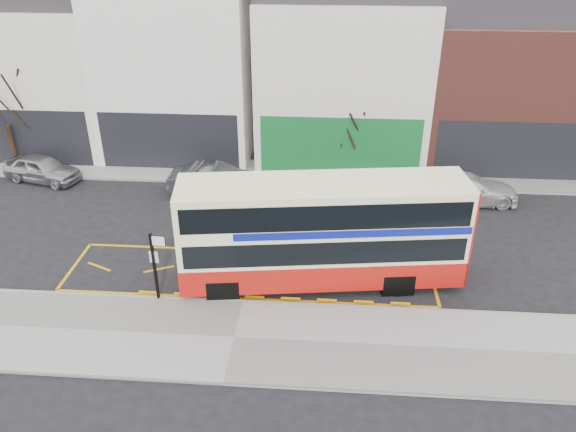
# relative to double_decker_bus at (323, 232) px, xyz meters

# --- Properties ---
(ground) EXTENTS (120.00, 120.00, 0.00)m
(ground) POSITION_rel_double_decker_bus_xyz_m (-2.78, -1.29, -2.16)
(ground) COLOR black
(ground) RESTS_ON ground
(pavement) EXTENTS (40.00, 4.00, 0.15)m
(pavement) POSITION_rel_double_decker_bus_xyz_m (-2.78, -3.59, -2.08)
(pavement) COLOR gray
(pavement) RESTS_ON ground
(kerb) EXTENTS (40.00, 0.15, 0.15)m
(kerb) POSITION_rel_double_decker_bus_xyz_m (-2.78, -1.67, -2.08)
(kerb) COLOR gray
(kerb) RESTS_ON ground
(far_pavement) EXTENTS (50.00, 3.00, 0.15)m
(far_pavement) POSITION_rel_double_decker_bus_xyz_m (-2.78, 9.71, -2.08)
(far_pavement) COLOR gray
(far_pavement) RESTS_ON ground
(road_markings) EXTENTS (14.00, 3.40, 0.01)m
(road_markings) POSITION_rel_double_decker_bus_xyz_m (-2.78, 0.31, -2.15)
(road_markings) COLOR #DB9F0B
(road_markings) RESTS_ON ground
(terrace_far_left) EXTENTS (8.00, 8.01, 10.80)m
(terrace_far_left) POSITION_rel_double_decker_bus_xyz_m (-16.28, 13.69, 2.66)
(terrace_far_left) COLOR white
(terrace_far_left) RESTS_ON ground
(terrace_left) EXTENTS (8.00, 8.01, 11.80)m
(terrace_left) POSITION_rel_double_decker_bus_xyz_m (-8.28, 13.70, 3.16)
(terrace_left) COLOR white
(terrace_left) RESTS_ON ground
(terrace_green_shop) EXTENTS (9.00, 8.01, 11.30)m
(terrace_green_shop) POSITION_rel_double_decker_bus_xyz_m (0.72, 13.69, 2.91)
(terrace_green_shop) COLOR white
(terrace_green_shop) RESTS_ON ground
(terrace_right) EXTENTS (9.00, 8.01, 10.30)m
(terrace_right) POSITION_rel_double_decker_bus_xyz_m (9.72, 13.69, 2.41)
(terrace_right) COLOR brown
(terrace_right) RESTS_ON ground
(double_decker_bus) EXTENTS (10.51, 3.72, 4.11)m
(double_decker_bus) POSITION_rel_double_decker_bus_xyz_m (0.00, 0.00, 0.00)
(double_decker_bus) COLOR #FFF9C2
(double_decker_bus) RESTS_ON ground
(bus_stop_post) EXTENTS (0.66, 0.13, 2.66)m
(bus_stop_post) POSITION_rel_double_decker_bus_xyz_m (-5.75, -1.69, -0.39)
(bus_stop_post) COLOR black
(bus_stop_post) RESTS_ON pavement
(car_silver) EXTENTS (4.34, 2.63, 1.38)m
(car_silver) POSITION_rel_double_decker_bus_xyz_m (-14.60, 7.96, -1.47)
(car_silver) COLOR #A3A3A8
(car_silver) RESTS_ON ground
(car_grey) EXTENTS (4.64, 1.66, 1.52)m
(car_grey) POSITION_rel_double_decker_bus_xyz_m (-5.31, 7.01, -1.40)
(car_grey) COLOR #474C50
(car_grey) RESTS_ON ground
(car_white) EXTENTS (4.95, 2.27, 1.40)m
(car_white) POSITION_rel_double_decker_bus_xyz_m (6.77, 7.12, -1.46)
(car_white) COLOR silver
(car_white) RESTS_ON ground
(street_tree_right) EXTENTS (2.09, 2.09, 4.51)m
(street_tree_right) POSITION_rel_double_decker_bus_xyz_m (1.30, 10.18, 0.91)
(street_tree_right) COLOR black
(street_tree_right) RESTS_ON ground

